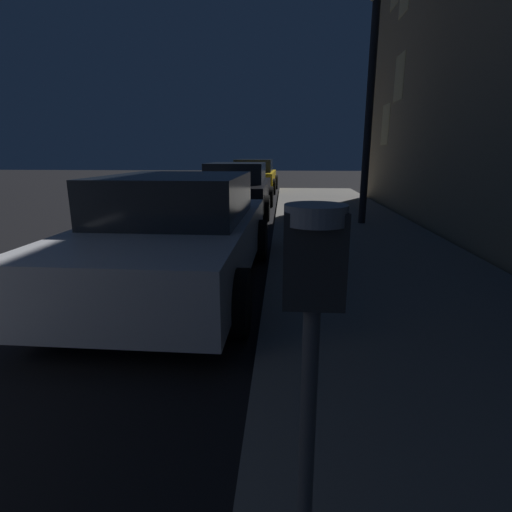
% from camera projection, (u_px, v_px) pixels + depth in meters
% --- Properties ---
extents(parking_meter, '(0.19, 0.19, 1.40)m').
position_uv_depth(parking_meter, '(312.00, 312.00, 1.24)').
color(parking_meter, '#59595B').
rests_on(parking_meter, sidewalk).
extents(car_white, '(2.18, 4.49, 1.43)m').
position_uv_depth(car_white, '(178.00, 233.00, 5.04)').
color(car_white, silver).
rests_on(car_white, ground).
extents(car_black, '(2.01, 4.43, 1.43)m').
position_uv_depth(car_black, '(237.00, 189.00, 11.32)').
color(car_black, black).
rests_on(car_black, ground).
extents(car_yellow_cab, '(2.09, 4.30, 1.43)m').
position_uv_depth(car_yellow_cab, '(254.00, 176.00, 17.77)').
color(car_yellow_cab, gold).
rests_on(car_yellow_cab, ground).
extents(street_lamp, '(0.44, 0.44, 4.92)m').
position_uv_depth(street_lamp, '(372.00, 66.00, 8.14)').
color(street_lamp, black).
rests_on(street_lamp, sidewalk).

